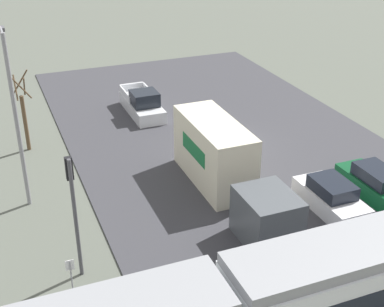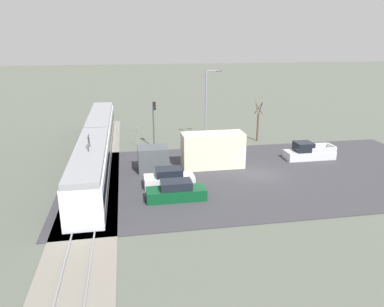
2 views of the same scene
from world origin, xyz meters
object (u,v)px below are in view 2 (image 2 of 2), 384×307
at_px(street_lamp_near_crossing, 207,101).
at_px(sedan_car_0, 176,192).
at_px(pickup_truck, 308,152).
at_px(street_tree, 258,123).
at_px(box_truck, 199,152).
at_px(no_parking_sign, 137,135).
at_px(sedan_car_1, 169,179).
at_px(traffic_light_pole, 154,118).
at_px(light_rail_tram, 97,144).

bearing_deg(street_lamp_near_crossing, sedan_car_0, 159.76).
xyz_separation_m(pickup_truck, street_tree, (8.19, 2.79, 1.50)).
relative_size(street_tree, street_lamp_near_crossing, 0.57).
distance_m(box_truck, no_parking_sign, 10.64).
height_order(sedan_car_1, no_parking_sign, no_parking_sign).
height_order(sedan_car_0, traffic_light_pole, traffic_light_pole).
bearing_deg(box_truck, street_tree, -46.07).
xyz_separation_m(light_rail_tram, pickup_truck, (-3.81, -22.10, -0.99)).
distance_m(light_rail_tram, street_lamp_near_crossing, 14.35).
relative_size(street_lamp_near_crossing, no_parking_sign, 3.80).
bearing_deg(sedan_car_0, street_lamp_near_crossing, -20.24).
relative_size(box_truck, street_tree, 2.08).
bearing_deg(pickup_truck, sedan_car_0, 117.42).
height_order(light_rail_tram, street_tree, street_tree).
bearing_deg(street_lamp_near_crossing, street_tree, -96.60).
height_order(box_truck, no_parking_sign, box_truck).
bearing_deg(no_parking_sign, box_truck, -147.51).
distance_m(traffic_light_pole, street_tree, 13.04).
relative_size(pickup_truck, street_lamp_near_crossing, 0.59).
height_order(light_rail_tram, sedan_car_1, light_rail_tram).
distance_m(pickup_truck, no_parking_sign, 19.62).
bearing_deg(sedan_car_1, pickup_truck, -72.09).
bearing_deg(street_tree, sedan_car_0, 142.16).
bearing_deg(box_truck, sedan_car_1, 141.02).
distance_m(light_rail_tram, sedan_car_1, 11.06).
bearing_deg(no_parking_sign, street_tree, -90.02).
height_order(light_rail_tram, sedan_car_0, light_rail_tram).
bearing_deg(pickup_truck, sedan_car_1, 107.91).
bearing_deg(sedan_car_1, light_rail_tram, 36.68).
bearing_deg(sedan_car_1, no_parking_sign, 9.81).
relative_size(sedan_car_0, street_lamp_near_crossing, 0.54).
height_order(sedan_car_1, street_lamp_near_crossing, street_lamp_near_crossing).
bearing_deg(traffic_light_pole, street_tree, -87.14).
bearing_deg(sedan_car_1, street_lamp_near_crossing, -24.74).
height_order(light_rail_tram, pickup_truck, light_rail_tram).
relative_size(sedan_car_0, street_tree, 0.95).
bearing_deg(street_tree, no_parking_sign, 89.98).
height_order(street_lamp_near_crossing, no_parking_sign, street_lamp_near_crossing).
bearing_deg(traffic_light_pole, sedan_car_1, -178.97).
bearing_deg(street_tree, traffic_light_pole, 92.86).
relative_size(sedan_car_1, traffic_light_pole, 0.80).
relative_size(pickup_truck, street_tree, 1.05).
bearing_deg(pickup_truck, light_rail_tram, 80.22).
bearing_deg(street_lamp_near_crossing, sedan_car_1, 155.26).
xyz_separation_m(street_lamp_near_crossing, no_parking_sign, (-0.72, 8.71, -3.64)).
bearing_deg(light_rail_tram, sedan_car_0, -150.03).
height_order(street_tree, street_lamp_near_crossing, street_lamp_near_crossing).
height_order(pickup_truck, sedan_car_0, pickup_truck).
bearing_deg(traffic_light_pole, sedan_car_0, -178.41).
relative_size(sedan_car_0, no_parking_sign, 2.05).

